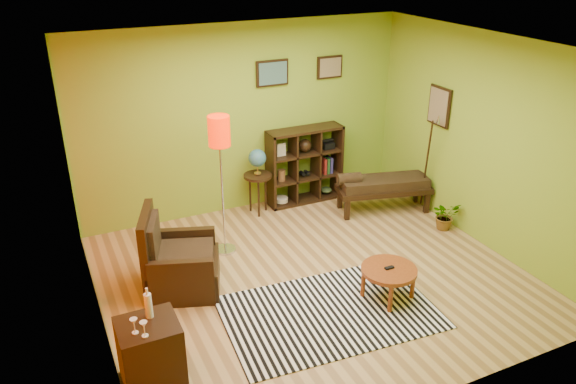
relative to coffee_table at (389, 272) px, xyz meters
name	(u,v)px	position (x,y,z in m)	size (l,w,h in m)	color
ground	(313,277)	(-0.58, 0.76, -0.34)	(5.00, 5.00, 0.00)	tan
room_shell	(308,140)	(-0.68, 0.77, 1.46)	(5.04, 4.54, 2.82)	#80A427
zebra_rug	(330,312)	(-0.75, 0.03, -0.33)	(2.35, 1.49, 0.01)	white
coffee_table	(389,272)	(0.00, 0.00, 0.00)	(0.64, 0.64, 0.42)	brown
armchair	(178,265)	(-2.15, 1.24, -0.03)	(1.05, 1.04, 1.02)	black
side_cabinet	(151,352)	(-2.78, -0.18, -0.01)	(0.55, 0.50, 0.97)	black
floor_lamp	(220,144)	(-1.36, 1.83, 1.18)	(0.28, 0.28, 1.88)	silver
globe_table	(257,165)	(-0.52, 2.69, 0.43)	(0.42, 0.42, 1.02)	black
cube_shelf	(305,165)	(0.33, 2.79, 0.26)	(1.20, 0.35, 1.20)	black
bench	(381,185)	(1.21, 1.97, 0.08)	(1.50, 0.85, 0.66)	black
potted_plant	(445,218)	(1.72, 1.07, -0.18)	(0.38, 0.42, 0.33)	#26661E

